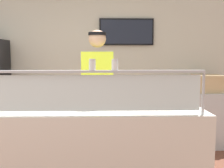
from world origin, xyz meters
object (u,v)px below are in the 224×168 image
object	(u,v)px
pizza_box_stack	(207,83)
pizza_tray	(85,105)
pepper_flake_shaker	(115,65)
pizza_server	(81,103)
worker_figure	(98,92)
parmesan_shaker	(92,65)

from	to	relation	value
pizza_box_stack	pizza_tray	bearing A→B (deg)	-139.06
pepper_flake_shaker	pizza_box_stack	distance (m)	2.54
pepper_flake_shaker	pizza_box_stack	size ratio (longest dim) A/B	0.21
pizza_tray	pizza_box_stack	xyz separation A→B (m)	(1.83, 1.59, 0.04)
pizza_server	pizza_box_stack	distance (m)	2.46
pizza_tray	worker_figure	size ratio (longest dim) A/B	0.28
parmesan_shaker	pepper_flake_shaker	bearing A→B (deg)	-0.00
parmesan_shaker	pizza_box_stack	xyz separation A→B (m)	(1.74, 1.98, -0.37)
pizza_server	pizza_box_stack	xyz separation A→B (m)	(1.86, 1.61, 0.02)
pepper_flake_shaker	worker_figure	xyz separation A→B (m)	(-0.17, 1.02, -0.37)
pizza_server	pepper_flake_shaker	bearing A→B (deg)	-56.04
pizza_tray	parmesan_shaker	distance (m)	0.58
pizza_server	worker_figure	size ratio (longest dim) A/B	0.16
parmesan_shaker	worker_figure	xyz separation A→B (m)	(0.02, 1.02, -0.37)
pizza_server	parmesan_shaker	distance (m)	0.56
pizza_server	pizza_box_stack	world-z (taller)	pizza_box_stack
pizza_tray	worker_figure	distance (m)	0.64
pizza_server	worker_figure	xyz separation A→B (m)	(0.15, 0.64, 0.02)
pizza_server	pepper_flake_shaker	distance (m)	0.63
pizza_tray	pizza_box_stack	distance (m)	2.42
pepper_flake_shaker	pizza_box_stack	xyz separation A→B (m)	(1.55, 1.98, -0.37)
worker_figure	pizza_box_stack	distance (m)	1.96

